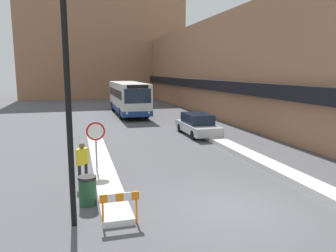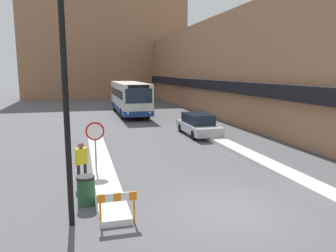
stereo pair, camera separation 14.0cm
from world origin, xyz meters
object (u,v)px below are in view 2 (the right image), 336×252
(pedestrian, at_px, (81,159))
(trash_bin, at_px, (86,190))
(stop_sign, at_px, (95,137))
(street_lamp, at_px, (74,66))
(parked_car_front, at_px, (198,125))
(construction_barricade, at_px, (117,202))
(city_bus, at_px, (130,97))

(pedestrian, bearing_deg, trash_bin, -118.16)
(pedestrian, bearing_deg, stop_sign, 28.11)
(stop_sign, height_order, street_lamp, street_lamp)
(parked_car_front, bearing_deg, pedestrian, -133.53)
(street_lamp, height_order, construction_barricade, street_lamp)
(parked_car_front, bearing_deg, city_bus, 103.39)
(stop_sign, height_order, pedestrian, stop_sign)
(city_bus, xyz_separation_m, stop_sign, (-4.26, -19.08, -0.10))
(city_bus, bearing_deg, parked_car_front, -76.61)
(stop_sign, distance_m, street_lamp, 5.18)
(city_bus, height_order, pedestrian, city_bus)
(street_lamp, bearing_deg, stop_sign, 81.57)
(parked_car_front, relative_size, street_lamp, 0.62)
(stop_sign, distance_m, construction_barricade, 4.78)
(parked_car_front, distance_m, stop_sign, 10.10)
(street_lamp, height_order, trash_bin, street_lamp)
(city_bus, distance_m, trash_bin, 22.56)
(parked_car_front, distance_m, street_lamp, 14.30)
(stop_sign, xyz_separation_m, pedestrian, (-0.58, -0.97, -0.65))
(stop_sign, bearing_deg, city_bus, 77.42)
(street_lamp, bearing_deg, city_bus, 78.18)
(parked_car_front, bearing_deg, construction_barricade, -119.84)
(parked_car_front, xyz_separation_m, pedestrian, (-7.68, -8.09, 0.26))
(city_bus, height_order, stop_sign, city_bus)
(parked_car_front, height_order, street_lamp, street_lamp)
(trash_bin, relative_size, construction_barricade, 0.86)
(street_lamp, bearing_deg, pedestrian, 88.87)
(street_lamp, distance_m, pedestrian, 4.79)
(city_bus, bearing_deg, pedestrian, -103.56)
(street_lamp, height_order, pedestrian, street_lamp)
(parked_car_front, relative_size, stop_sign, 1.97)
(trash_bin, height_order, construction_barricade, trash_bin)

